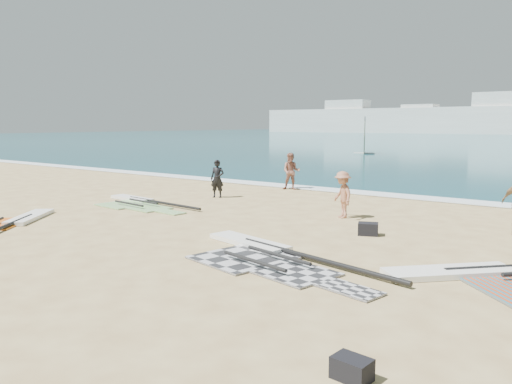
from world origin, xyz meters
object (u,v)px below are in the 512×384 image
Objects in this scene: rig_grey at (266,255)px; gear_bag_far at (352,369)px; person_wetsuit at (217,179)px; beachgoer_mid at (342,195)px; gear_bag_near at (368,229)px; rig_green at (138,203)px; beachgoer_left at (291,171)px.

gear_bag_far is (4.09, -3.98, 0.09)m from rig_grey.
person_wetsuit is (-11.26, 10.52, 0.66)m from gear_bag_far.
rig_grey is 5.63m from beachgoer_mid.
rig_grey is at bearing -43.10° from beachgoer_mid.
rig_grey is 9.73m from person_wetsuit.
gear_bag_far is at bearing -67.46° from gear_bag_near.
rig_green is 7.62m from beachgoer_left.
person_wetsuit is at bearing -130.18° from beachgoer_left.
gear_bag_near is at bearing -41.27° from person_wetsuit.
rig_green is 3.29× the size of person_wetsuit.
rig_grey is 12.75× the size of gear_bag_far.
gear_bag_near is 9.85m from beachgoer_left.
gear_bag_far is at bearing -24.21° from beachgoer_mid.
gear_bag_near reaches higher than gear_bag_far.
rig_grey is at bearing -84.40° from beachgoer_left.
gear_bag_near is 1.19× the size of gear_bag_far.
gear_bag_near is at bearing 6.57° from rig_green.
gear_bag_far is at bearing -25.13° from rig_green.
gear_bag_near is 0.35× the size of beachgoer_mid.
beachgoer_mid is (-1.77, 1.92, 0.60)m from gear_bag_near.
beachgoer_mid is at bearing 110.50° from rig_grey.
person_wetsuit reaches higher than gear_bag_near.
rig_green is 3.52m from person_wetsuit.
gear_bag_far is at bearing -32.16° from rig_grey.
rig_grey reaches higher than rig_green.
beachgoer_mid is at bearing -68.12° from beachgoer_left.
beachgoer_mid is (7.67, 2.15, 0.73)m from rig_green.
gear_bag_near reaches higher than rig_green.
beachgoer_mid is (5.19, -5.01, -0.09)m from beachgoer_left.
beachgoer_left is at bearing 131.74° from rig_grey.
person_wetsuit is at bearing 136.93° from gear_bag_far.
beachgoer_left is at bearing 135.14° from gear_bag_near.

